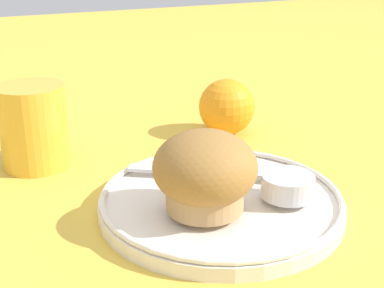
% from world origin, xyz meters
% --- Properties ---
extents(ground_plane, '(3.00, 3.00, 0.00)m').
position_xyz_m(ground_plane, '(0.00, 0.00, 0.00)').
color(ground_plane, gold).
extents(plate, '(0.24, 0.24, 0.02)m').
position_xyz_m(plate, '(0.02, -0.00, 0.01)').
color(plate, silver).
rests_on(plate, ground_plane).
extents(muffin, '(0.10, 0.10, 0.07)m').
position_xyz_m(muffin, '(-0.01, -0.02, 0.06)').
color(muffin, tan).
rests_on(muffin, plate).
extents(cream_ramekin, '(0.05, 0.05, 0.02)m').
position_xyz_m(cream_ramekin, '(0.07, -0.03, 0.03)').
color(cream_ramekin, silver).
rests_on(cream_ramekin, plate).
extents(berry_pair, '(0.03, 0.01, 0.01)m').
position_xyz_m(berry_pair, '(0.02, 0.04, 0.03)').
color(berry_pair, maroon).
rests_on(berry_pair, plate).
extents(butter_knife, '(0.15, 0.10, 0.00)m').
position_xyz_m(butter_knife, '(0.03, 0.05, 0.02)').
color(butter_knife, silver).
rests_on(butter_knife, plate).
extents(orange_fruit, '(0.08, 0.08, 0.08)m').
position_xyz_m(orange_fruit, '(0.13, 0.19, 0.04)').
color(orange_fruit, orange).
rests_on(orange_fruit, ground_plane).
extents(juice_glass, '(0.08, 0.08, 0.10)m').
position_xyz_m(juice_glass, '(-0.13, 0.19, 0.05)').
color(juice_glass, gold).
rests_on(juice_glass, ground_plane).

